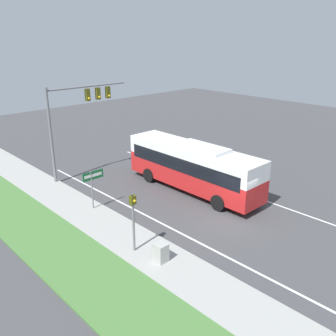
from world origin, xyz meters
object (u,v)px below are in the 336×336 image
bus (193,165)px  pedestrian_signal (133,215)px  utility_cabinet (161,253)px  signal_gantry (77,110)px  street_sign (93,181)px

bus → pedestrian_signal: bearing=-156.8°
bus → utility_cabinet: bearing=-146.6°
bus → signal_gantry: 9.59m
signal_gantry → pedestrian_signal: signal_gantry is taller
pedestrian_signal → utility_cabinet: 2.29m
bus → utility_cabinet: (-7.70, -5.08, -1.34)m
signal_gantry → street_sign: 7.18m
signal_gantry → utility_cabinet: size_ratio=7.51×
signal_gantry → street_sign: bearing=-114.4°
street_sign → utility_cabinet: bearing=-97.3°
pedestrian_signal → street_sign: bearing=77.3°
pedestrian_signal → street_sign: (1.27, 5.64, -0.23)m
signal_gantry → utility_cabinet: 14.33m
signal_gantry → street_sign: (-2.64, -5.81, -3.29)m
bus → pedestrian_signal: bus is taller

